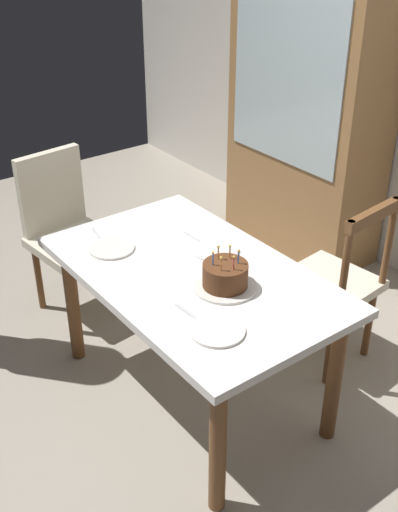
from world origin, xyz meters
TOP-DOWN VIEW (x-y plane):
  - ground at (0.00, 0.00)m, footprint 6.40×6.40m
  - dining_table at (0.00, 0.00)m, footprint 1.42×0.86m
  - birthday_cake at (0.20, 0.03)m, footprint 0.28×0.28m
  - plate_near_celebrant at (-0.39, -0.19)m, footprint 0.22×0.22m
  - plate_far_side at (-0.07, 0.19)m, footprint 0.22×0.22m
  - plate_near_guest at (0.43, -0.19)m, footprint 0.22×0.22m
  - fork_near_celebrant at (-0.55, -0.18)m, footprint 0.18×0.05m
  - fork_far_side at (-0.23, 0.19)m, footprint 0.18×0.02m
  - fork_near_guest at (0.27, -0.21)m, footprint 0.18×0.03m
  - chair_spindle_back at (0.20, 0.75)m, footprint 0.48×0.48m
  - chair_upholstered at (-1.10, -0.11)m, footprint 0.48×0.48m
  - china_cabinet at (-0.84, 1.56)m, footprint 1.10×0.45m

SIDE VIEW (x-z plane):
  - ground at x=0.00m, z-range 0.00..0.00m
  - chair_spindle_back at x=0.20m, z-range -0.02..0.93m
  - chair_upholstered at x=-1.10m, z-range 0.06..1.01m
  - dining_table at x=0.00m, z-range 0.26..0.99m
  - fork_near_celebrant at x=-0.55m, z-range 0.72..0.73m
  - fork_far_side at x=-0.23m, z-range 0.72..0.73m
  - fork_near_guest at x=0.27m, z-range 0.72..0.73m
  - plate_near_celebrant at x=-0.39m, z-range 0.72..0.74m
  - plate_far_side at x=-0.07m, z-range 0.72..0.74m
  - plate_near_guest at x=0.43m, z-range 0.72..0.74m
  - birthday_cake at x=0.20m, z-range 0.69..0.87m
  - china_cabinet at x=-0.84m, z-range 0.00..1.90m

